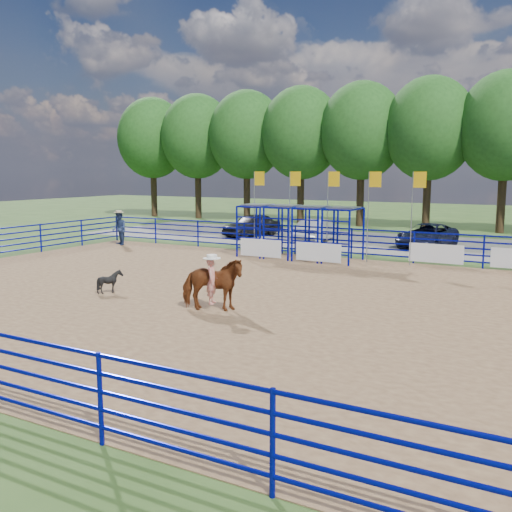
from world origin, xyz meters
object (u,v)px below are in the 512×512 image
object	(u,v)px
calf	(110,282)
spectator_cowboy	(119,228)
car_b	(318,230)
car_a	(252,225)
car_c	(427,235)
horse_and_rider	(212,282)

from	to	relation	value
calf	spectator_cowboy	bearing A→B (deg)	23.57
spectator_cowboy	car_b	bearing A→B (deg)	37.97
car_a	car_b	distance (m)	4.92
car_b	car_c	size ratio (longest dim) A/B	0.87
spectator_cowboy	car_a	size ratio (longest dim) A/B	0.46
calf	spectator_cowboy	distance (m)	13.23
car_b	spectator_cowboy	bearing A→B (deg)	38.13
calf	car_c	xyz separation A→B (m)	(6.95, 17.65, 0.24)
car_b	calf	bearing A→B (deg)	88.32
spectator_cowboy	car_a	bearing A→B (deg)	60.96
car_b	car_a	bearing A→B (deg)	-6.72
spectator_cowboy	car_a	distance (m)	8.89
car_a	horse_and_rider	bearing A→B (deg)	-48.20
car_b	horse_and_rider	bearing A→B (deg)	102.79
horse_and_rider	calf	world-z (taller)	horse_and_rider
horse_and_rider	spectator_cowboy	size ratio (longest dim) A/B	1.24
horse_and_rider	car_a	distance (m)	20.19
horse_and_rider	spectator_cowboy	distance (m)	16.75
calf	car_b	xyz separation A→B (m)	(0.55, 17.18, 0.26)
horse_and_rider	car_b	xyz separation A→B (m)	(-3.94, 17.57, -0.24)
car_c	horse_and_rider	bearing A→B (deg)	-87.74
calf	spectator_cowboy	xyz separation A→B (m)	(-8.65, 10.00, 0.57)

